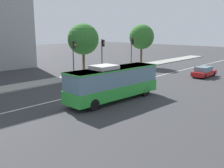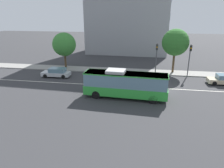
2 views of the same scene
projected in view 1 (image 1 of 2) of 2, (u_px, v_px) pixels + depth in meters
ground_plane at (111, 87)px, 29.83m from camera, size 160.00×160.00×0.00m
sidewalk_kerb at (69, 78)px, 35.04m from camera, size 80.00×3.16×0.14m
lane_centre_line at (111, 87)px, 29.83m from camera, size 76.00×0.16×0.01m
transit_bus at (114, 82)px, 23.96m from camera, size 10.12×3.04×3.46m
sedan_beige at (139, 69)px, 38.86m from camera, size 4.54×1.90×1.46m
sedan_red at (204, 72)px, 36.26m from camera, size 4.54×1.91×1.46m
traffic_light_near_corner at (74, 53)px, 33.46m from camera, size 0.33×0.62×5.20m
traffic_light_mid_block at (103, 51)px, 37.08m from camera, size 0.33×0.62×5.20m
traffic_light_far_corner at (132, 48)px, 42.46m from camera, size 0.33×0.62×5.20m
street_tree_kerbside_left at (142, 37)px, 45.78m from camera, size 4.41×4.41×7.48m
street_tree_kerbside_centre at (83, 39)px, 36.27m from camera, size 4.40×4.40×7.43m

